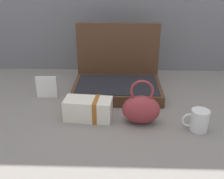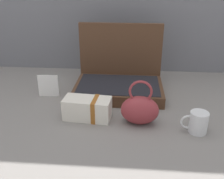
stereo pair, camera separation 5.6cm
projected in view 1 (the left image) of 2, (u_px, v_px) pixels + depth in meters
The scene contains 6 objects.
ground_plane at pixel (108, 107), 1.35m from camera, with size 6.00×6.00×0.00m, color slate.
open_suitcase at pixel (117, 78), 1.50m from camera, with size 0.49×0.34×0.37m.
teal_pouch_handbag at pixel (141, 109), 1.18m from camera, with size 0.18×0.11×0.21m.
cream_toiletry_bag at pixel (89, 109), 1.23m from camera, with size 0.23×0.12×0.11m.
coffee_mug at pixel (199, 120), 1.14m from camera, with size 0.12×0.08×0.10m.
info_card_left at pixel (46, 87), 1.42m from camera, with size 0.11×0.01×0.13m, color white.
Camera 1 is at (0.06, -1.19, 0.64)m, focal length 42.06 mm.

